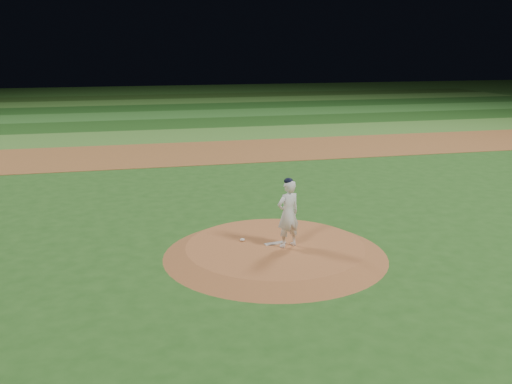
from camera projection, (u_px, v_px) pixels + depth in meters
name	position (u px, v px, depth m)	size (l,w,h in m)	color
ground	(275.00, 255.00, 14.07)	(120.00, 120.00, 0.00)	#25541B
infield_dirt_band	(197.00, 153.00, 27.23)	(70.00, 6.00, 0.02)	brown
outfield_stripe_0	(184.00, 135.00, 32.40)	(70.00, 5.00, 0.02)	#41782B
outfield_stripe_1	(175.00, 124.00, 37.10)	(70.00, 5.00, 0.02)	#1C4817
outfield_stripe_2	(168.00, 115.00, 41.80)	(70.00, 5.00, 0.02)	#2D6926
outfield_stripe_3	(162.00, 108.00, 46.51)	(70.00, 5.00, 0.02)	#1A4716
outfield_stripe_4	(158.00, 102.00, 51.21)	(70.00, 5.00, 0.02)	#396F28
outfield_stripe_5	(154.00, 97.00, 55.91)	(70.00, 5.00, 0.02)	#1F4315
pitchers_mound	(275.00, 250.00, 14.03)	(5.50, 5.50, 0.25)	#A05C31
pitching_rubber	(275.00, 243.00, 14.11)	(0.54, 0.13, 0.03)	silver
rosin_bag	(242.00, 240.00, 14.30)	(0.12, 0.12, 0.07)	white
pitcher_on_mound	(288.00, 213.00, 13.72)	(0.70, 0.57, 1.72)	white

